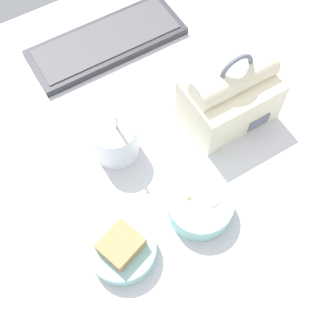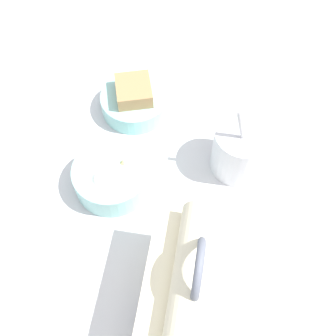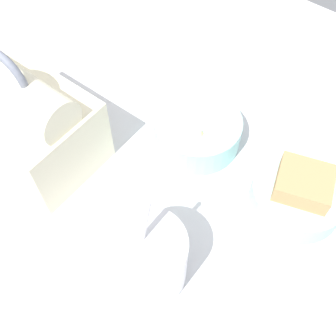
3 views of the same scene
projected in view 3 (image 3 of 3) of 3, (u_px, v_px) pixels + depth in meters
The scene contains 5 objects.
desk_surface at pixel (169, 224), 57.36cm from camera, with size 140.00×110.00×2.00cm.
lunch_bag at pixel (26, 120), 57.21cm from camera, with size 18.86×13.27×19.13cm.
soup_cup at pixel (147, 259), 48.56cm from camera, with size 9.37×9.37×15.29cm.
bento_bowl_sandwich at pixel (299, 193), 56.08cm from camera, with size 12.65×12.65×6.53cm.
bento_bowl_snacks at pixel (197, 131), 61.83cm from camera, with size 12.79×12.79×5.75cm.
Camera 3 is at (-15.36, 20.04, 53.08)cm, focal length 45.00 mm.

